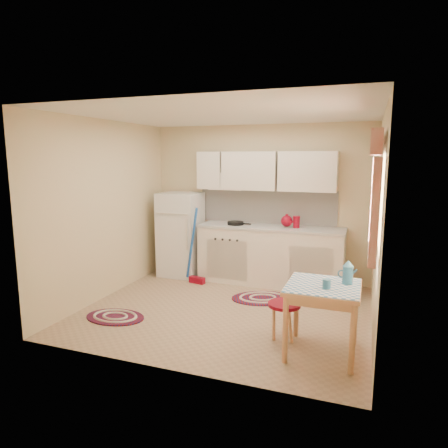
# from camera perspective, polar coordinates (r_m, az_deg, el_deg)

# --- Properties ---
(room_shell) EXTENTS (3.64, 3.60, 2.52)m
(room_shell) POSITION_cam_1_polar(r_m,az_deg,el_deg) (5.19, 2.86, 5.22)
(room_shell) COLOR tan
(room_shell) RESTS_ON ground
(fridge) EXTENTS (0.65, 0.60, 1.40)m
(fridge) POSITION_cam_1_polar(r_m,az_deg,el_deg) (6.76, -6.18, -1.47)
(fridge) COLOR white
(fridge) RESTS_ON ground
(broom) EXTENTS (0.30, 0.17, 1.20)m
(broom) POSITION_cam_1_polar(r_m,az_deg,el_deg) (6.29, -3.93, -3.21)
(broom) COLOR blue
(broom) RESTS_ON ground
(base_cabinets) EXTENTS (2.25, 0.60, 0.88)m
(base_cabinets) POSITION_cam_1_polar(r_m,az_deg,el_deg) (6.36, 6.62, -4.60)
(base_cabinets) COLOR silver
(base_cabinets) RESTS_ON ground
(countertop) EXTENTS (2.27, 0.62, 0.04)m
(countertop) POSITION_cam_1_polar(r_m,az_deg,el_deg) (6.26, 6.70, -0.51)
(countertop) COLOR #BAB6B1
(countertop) RESTS_ON base_cabinets
(frying_pan) EXTENTS (0.30, 0.30, 0.05)m
(frying_pan) POSITION_cam_1_polar(r_m,az_deg,el_deg) (6.36, 1.65, 0.12)
(frying_pan) COLOR black
(frying_pan) RESTS_ON countertop
(red_kettle) EXTENTS (0.25, 0.24, 0.20)m
(red_kettle) POSITION_cam_1_polar(r_m,az_deg,el_deg) (6.19, 8.94, 0.43)
(red_kettle) COLOR maroon
(red_kettle) RESTS_ON countertop
(red_canister) EXTENTS (0.12, 0.12, 0.16)m
(red_canister) POSITION_cam_1_polar(r_m,az_deg,el_deg) (6.17, 10.31, 0.19)
(red_canister) COLOR maroon
(red_canister) RESTS_ON countertop
(table) EXTENTS (0.72, 0.72, 0.72)m
(table) POSITION_cam_1_polar(r_m,az_deg,el_deg) (4.27, 13.80, -13.15)
(table) COLOR #E2A471
(table) RESTS_ON ground
(stool) EXTENTS (0.42, 0.42, 0.42)m
(stool) POSITION_cam_1_polar(r_m,az_deg,el_deg) (4.54, 8.55, -13.58)
(stool) COLOR maroon
(stool) RESTS_ON ground
(coffee_pot) EXTENTS (0.13, 0.12, 0.25)m
(coffee_pot) POSITION_cam_1_polar(r_m,az_deg,el_deg) (4.21, 17.28, -6.61)
(coffee_pot) COLOR teal
(coffee_pot) RESTS_ON table
(mug) EXTENTS (0.10, 0.10, 0.10)m
(mug) POSITION_cam_1_polar(r_m,az_deg,el_deg) (4.03, 14.44, -8.34)
(mug) COLOR teal
(mug) RESTS_ON table
(rug_center) EXTENTS (1.04, 0.89, 0.02)m
(rug_center) POSITION_cam_1_polar(r_m,az_deg,el_deg) (5.78, 5.54, -10.51)
(rug_center) COLOR maroon
(rug_center) RESTS_ON ground
(rug_left) EXTENTS (0.78, 0.54, 0.02)m
(rug_left) POSITION_cam_1_polar(r_m,az_deg,el_deg) (5.31, -15.28, -12.70)
(rug_left) COLOR maroon
(rug_left) RESTS_ON ground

